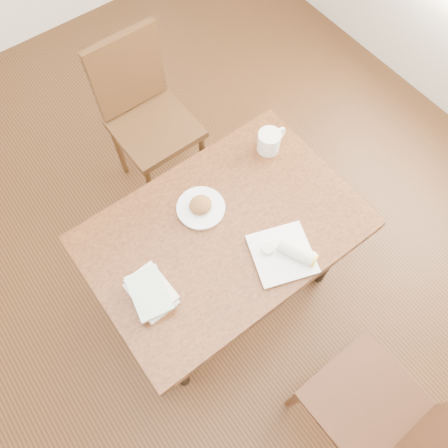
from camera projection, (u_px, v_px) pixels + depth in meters
ground at (224, 287)px, 2.48m from camera, size 4.00×5.00×0.01m
room_walls at (224, 66)px, 1.02m from camera, size 4.02×5.02×2.80m
table at (224, 238)px, 1.89m from camera, size 1.13×0.76×0.75m
chair_near at (389, 419)px, 1.67m from camera, size 0.43×0.43×0.95m
chair_far at (145, 110)px, 2.35m from camera, size 0.42×0.42×0.95m
plate_scone at (201, 207)px, 1.83m from camera, size 0.21×0.21×0.07m
coffee_mug at (270, 141)px, 1.94m from camera, size 0.15×0.10×0.10m
plate_burrito at (287, 253)px, 1.73m from camera, size 0.30×0.30×0.08m
book_stack at (151, 292)px, 1.66m from camera, size 0.17×0.22×0.05m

